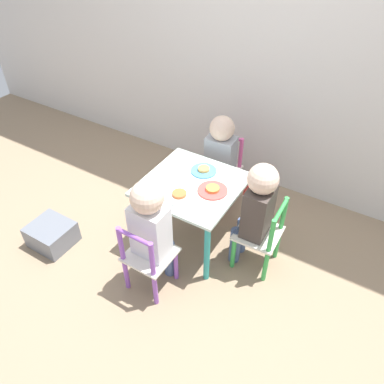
# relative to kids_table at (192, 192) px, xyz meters

# --- Properties ---
(ground_plane) EXTENTS (6.00, 6.00, 0.00)m
(ground_plane) POSITION_rel_kids_table_xyz_m (0.00, 0.00, -0.40)
(ground_plane) COLOR #8C755B
(house_wall) EXTENTS (6.00, 0.06, 2.60)m
(house_wall) POSITION_rel_kids_table_xyz_m (0.00, 0.87, 0.90)
(house_wall) COLOR silver
(house_wall) RESTS_ON ground_plane
(kids_table) EXTENTS (0.59, 0.59, 0.47)m
(kids_table) POSITION_rel_kids_table_xyz_m (0.00, 0.00, 0.00)
(kids_table) COLOR silver
(kids_table) RESTS_ON ground_plane
(chair_purple) EXTENTS (0.26, 0.26, 0.51)m
(chair_purple) POSITION_rel_kids_table_xyz_m (-0.00, -0.48, -0.15)
(chair_purple) COLOR silver
(chair_purple) RESTS_ON ground_plane
(chair_green) EXTENTS (0.27, 0.27, 0.51)m
(chair_green) POSITION_rel_kids_table_xyz_m (0.48, 0.02, -0.15)
(chair_green) COLOR silver
(chair_green) RESTS_ON ground_plane
(chair_pink) EXTENTS (0.28, 0.28, 0.51)m
(chair_pink) POSITION_rel_kids_table_xyz_m (-0.03, 0.48, -0.15)
(chair_pink) COLOR silver
(chair_pink) RESTS_ON ground_plane
(child_front) EXTENTS (0.20, 0.22, 0.76)m
(child_front) POSITION_rel_kids_table_xyz_m (-0.00, -0.43, 0.07)
(child_front) COLOR #4C608E
(child_front) RESTS_ON ground_plane
(child_right) EXTENTS (0.22, 0.20, 0.76)m
(child_right) POSITION_rel_kids_table_xyz_m (0.43, 0.01, 0.06)
(child_right) COLOR #4C608E
(child_right) RESTS_ON ground_plane
(child_back) EXTENTS (0.21, 0.22, 0.71)m
(child_back) POSITION_rel_kids_table_xyz_m (-0.03, 0.42, 0.04)
(child_back) COLOR #38383D
(child_back) RESTS_ON ground_plane
(plate_front) EXTENTS (0.19, 0.19, 0.03)m
(plate_front) POSITION_rel_kids_table_xyz_m (-0.00, -0.15, 0.08)
(plate_front) COLOR white
(plate_front) RESTS_ON kids_table
(plate_right) EXTENTS (0.18, 0.18, 0.03)m
(plate_right) POSITION_rel_kids_table_xyz_m (0.15, 0.00, 0.08)
(plate_right) COLOR #E54C47
(plate_right) RESTS_ON kids_table
(plate_back) EXTENTS (0.17, 0.17, 0.03)m
(plate_back) POSITION_rel_kids_table_xyz_m (0.00, 0.15, 0.08)
(plate_back) COLOR #4C9EE0
(plate_back) RESTS_ON kids_table
(storage_bin) EXTENTS (0.27, 0.25, 0.16)m
(storage_bin) POSITION_rel_kids_table_xyz_m (-0.78, -0.54, -0.32)
(storage_bin) COLOR slate
(storage_bin) RESTS_ON ground_plane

